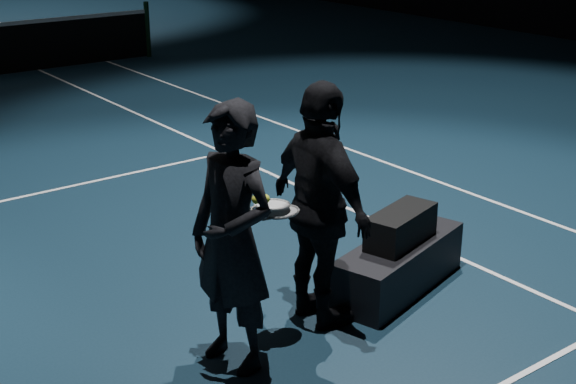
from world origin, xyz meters
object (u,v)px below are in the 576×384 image
object	(u,v)px
player_bench	(399,265)
racket_upper	(272,205)
player_a	(232,239)
racket_bag	(401,227)
tennis_balls	(260,197)
player_b	(321,207)
racket_lower	(281,212)

from	to	relation	value
player_bench	racket_upper	world-z (taller)	racket_upper
player_bench	player_a	distance (m)	1.86
racket_bag	tennis_balls	size ratio (longest dim) A/B	5.86
player_bench	racket_bag	bearing A→B (deg)	0.00
player_b	racket_lower	xyz separation A→B (m)	(-0.40, -0.05, 0.07)
player_bench	racket_lower	bearing A→B (deg)	166.72
player_bench	racket_bag	world-z (taller)	racket_bag
player_a	racket_lower	world-z (taller)	player_a
player_bench	racket_upper	size ratio (longest dim) A/B	2.07
player_b	tennis_balls	bearing A→B (deg)	99.83
player_b	player_bench	bearing A→B (deg)	-85.39
tennis_balls	player_b	bearing A→B (deg)	6.08
racket_bag	player_b	xyz separation A→B (m)	(-0.86, -0.01, 0.38)
player_bench	tennis_balls	size ratio (longest dim) A/B	11.71
player_bench	racket_bag	size ratio (longest dim) A/B	2.00
player_b	player_a	bearing A→B (deg)	100.31
racket_lower	tennis_balls	bearing A→B (deg)	178.53
player_bench	racket_lower	distance (m)	1.50
racket_lower	player_b	bearing A→B (deg)	0.00
player_a	tennis_balls	xyz separation A→B (m)	(0.25, 0.03, 0.24)
player_bench	racket_lower	xyz separation A→B (m)	(-1.26, -0.06, 0.81)
player_a	racket_upper	distance (m)	0.42
racket_bag	player_a	bearing A→B (deg)	167.74
racket_bag	racket_upper	size ratio (longest dim) A/B	1.03
player_a	racket_bag	bearing A→B (deg)	81.24
player_bench	tennis_balls	world-z (taller)	tennis_balls
player_bench	player_b	size ratio (longest dim) A/B	0.74
player_a	player_b	bearing A→B (deg)	84.11
racket_bag	tennis_balls	xyz separation A→B (m)	(-1.46, -0.08, 0.62)
player_bench	player_a	size ratio (longest dim) A/B	0.74
player_b	racket_upper	world-z (taller)	player_b
racket_bag	racket_lower	distance (m)	1.34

